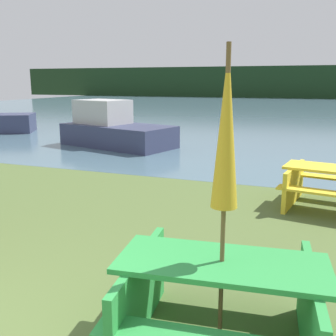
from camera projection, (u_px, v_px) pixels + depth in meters
The scene contains 5 objects.
water at pixel (280, 108), 31.58m from camera, with size 60.00×50.00×0.00m.
far_treeline at pixel (294, 82), 49.46m from camera, with size 80.00×1.60×4.00m.
picnic_table_green at pixel (221, 295), 3.16m from camera, with size 1.80×1.55×0.75m.
umbrella_gold at pixel (226, 133), 2.87m from camera, with size 0.20×0.20×2.40m.
boat at pixel (114, 129), 13.14m from camera, with size 4.13×2.74×1.51m.
Camera 1 is at (2.62, -1.24, 2.14)m, focal length 42.00 mm.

